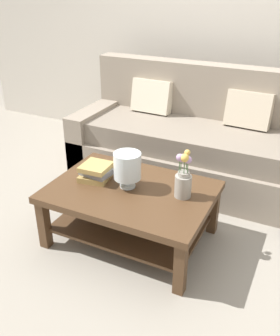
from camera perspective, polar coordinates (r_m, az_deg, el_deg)
ground_plane at (r=3.15m, az=2.89°, el=-7.67°), size 10.00×10.00×0.00m
back_wall at (r=4.19m, az=13.02°, el=20.34°), size 6.40×0.12×2.70m
couch at (r=3.66m, az=8.03°, el=3.76°), size 2.25×0.90×1.06m
coffee_table at (r=2.77m, az=-1.41°, el=-5.27°), size 1.16×0.82×0.43m
book_stack_main at (r=2.82m, az=-6.69°, el=-0.60°), size 0.25×0.23×0.12m
glass_hurricane_vase at (r=2.66m, az=-1.92°, el=0.23°), size 0.20×0.20×0.26m
flower_pitcher at (r=2.57m, az=6.54°, el=-1.68°), size 0.12×0.12×0.34m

